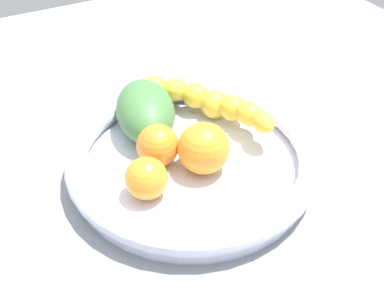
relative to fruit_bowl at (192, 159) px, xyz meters
The scene contains 7 objects.
kitchen_counter 3.58cm from the fruit_bowl, ahead, with size 120.00×120.00×3.00cm, color gray.
fruit_bowl is the anchor object (origin of this frame).
banana_draped_left 10.13cm from the fruit_bowl, 45.64° to the left, with size 12.67×18.69×5.19cm.
orange_front 3.24cm from the fruit_bowl, 66.01° to the right, with size 6.45×6.45×6.45cm, color orange.
orange_mid_left 8.06cm from the fruit_bowl, 160.46° to the right, with size 5.06×5.06×5.06cm, color orange.
orange_mid_right 4.76cm from the fruit_bowl, 150.51° to the left, with size 5.40×5.40×5.40cm, color orange.
mango_green 9.65cm from the fruit_bowl, 104.35° to the left, with size 12.59×7.80×6.51cm, color #457A40.
Camera 1 is at (-22.52, -42.13, 45.40)cm, focal length 46.20 mm.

